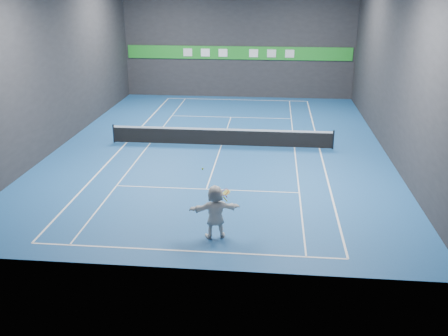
# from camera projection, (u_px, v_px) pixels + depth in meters

# --- Properties ---
(ground) EXTENTS (26.00, 26.00, 0.00)m
(ground) POSITION_uv_depth(u_px,v_px,m) (221.00, 146.00, 28.19)
(ground) COLOR #184A88
(ground) RESTS_ON ground
(wall_back) EXTENTS (18.00, 0.10, 9.00)m
(wall_back) POSITION_uv_depth(u_px,v_px,m) (238.00, 40.00, 38.75)
(wall_back) COLOR #252527
(wall_back) RESTS_ON ground
(wall_front) EXTENTS (18.00, 0.10, 9.00)m
(wall_front) POSITION_uv_depth(u_px,v_px,m) (175.00, 134.00, 14.49)
(wall_front) COLOR #252527
(wall_front) RESTS_ON ground
(wall_left) EXTENTS (0.10, 26.00, 9.00)m
(wall_left) POSITION_uv_depth(u_px,v_px,m) (59.00, 63.00, 27.46)
(wall_left) COLOR #252527
(wall_left) RESTS_ON ground
(wall_right) EXTENTS (0.10, 26.00, 9.00)m
(wall_right) POSITION_uv_depth(u_px,v_px,m) (394.00, 68.00, 25.79)
(wall_right) COLOR #252527
(wall_right) RESTS_ON ground
(baseline_near) EXTENTS (10.98, 0.08, 0.01)m
(baseline_near) POSITION_uv_depth(u_px,v_px,m) (185.00, 251.00, 17.09)
(baseline_near) COLOR white
(baseline_near) RESTS_ON ground
(baseline_far) EXTENTS (10.98, 0.08, 0.01)m
(baseline_far) POSITION_uv_depth(u_px,v_px,m) (237.00, 100.00, 39.28)
(baseline_far) COLOR white
(baseline_far) RESTS_ON ground
(sideline_doubles_left) EXTENTS (0.08, 23.78, 0.01)m
(sideline_doubles_left) POSITION_uv_depth(u_px,v_px,m) (127.00, 143.00, 28.69)
(sideline_doubles_left) COLOR white
(sideline_doubles_left) RESTS_ON ground
(sideline_doubles_right) EXTENTS (0.08, 23.78, 0.01)m
(sideline_doubles_right) POSITION_uv_depth(u_px,v_px,m) (319.00, 149.00, 27.68)
(sideline_doubles_right) COLOR white
(sideline_doubles_right) RESTS_ON ground
(sideline_singles_left) EXTENTS (0.06, 23.78, 0.01)m
(sideline_singles_left) POSITION_uv_depth(u_px,v_px,m) (150.00, 143.00, 28.57)
(sideline_singles_left) COLOR white
(sideline_singles_left) RESTS_ON ground
(sideline_singles_right) EXTENTS (0.06, 23.78, 0.01)m
(sideline_singles_right) POSITION_uv_depth(u_px,v_px,m) (294.00, 148.00, 27.81)
(sideline_singles_right) COLOR white
(sideline_singles_right) RESTS_ON ground
(service_line_near) EXTENTS (8.23, 0.06, 0.01)m
(service_line_near) POSITION_uv_depth(u_px,v_px,m) (206.00, 189.00, 22.22)
(service_line_near) COLOR white
(service_line_near) RESTS_ON ground
(service_line_far) EXTENTS (8.23, 0.06, 0.01)m
(service_line_far) POSITION_uv_depth(u_px,v_px,m) (231.00, 117.00, 34.16)
(service_line_far) COLOR white
(service_line_far) RESTS_ON ground
(center_service_line) EXTENTS (0.06, 12.80, 0.01)m
(center_service_line) POSITION_uv_depth(u_px,v_px,m) (221.00, 146.00, 28.19)
(center_service_line) COLOR white
(center_service_line) RESTS_ON ground
(player) EXTENTS (1.94, 1.05, 1.99)m
(player) POSITION_uv_depth(u_px,v_px,m) (215.00, 212.00, 17.71)
(player) COLOR silver
(player) RESTS_ON ground
(tennis_ball) EXTENTS (0.07, 0.07, 0.07)m
(tennis_ball) POSITION_uv_depth(u_px,v_px,m) (203.00, 169.00, 17.23)
(tennis_ball) COLOR #B6E325
(tennis_ball) RESTS_ON player
(tennis_net) EXTENTS (12.50, 0.10, 1.07)m
(tennis_net) POSITION_uv_depth(u_px,v_px,m) (221.00, 136.00, 28.00)
(tennis_net) COLOR black
(tennis_net) RESTS_ON ground
(sponsor_banner) EXTENTS (17.64, 0.11, 1.00)m
(sponsor_banner) POSITION_uv_depth(u_px,v_px,m) (238.00, 53.00, 39.04)
(sponsor_banner) COLOR #1F9127
(sponsor_banner) RESTS_ON wall_back
(tennis_racket) EXTENTS (0.42, 0.37, 0.49)m
(tennis_racket) POSITION_uv_depth(u_px,v_px,m) (225.00, 193.00, 17.47)
(tennis_racket) COLOR #B41317
(tennis_racket) RESTS_ON player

